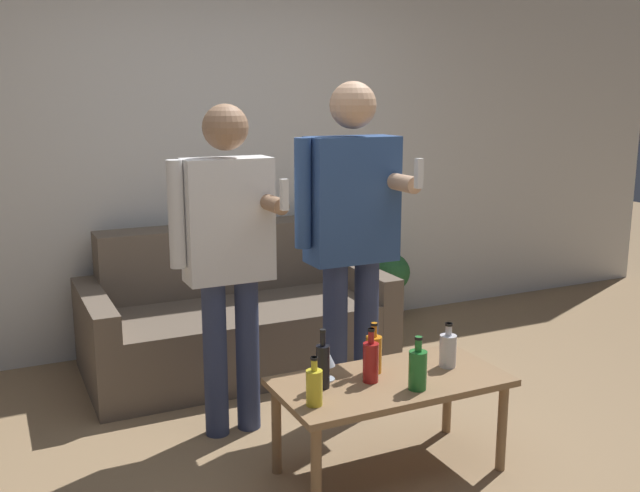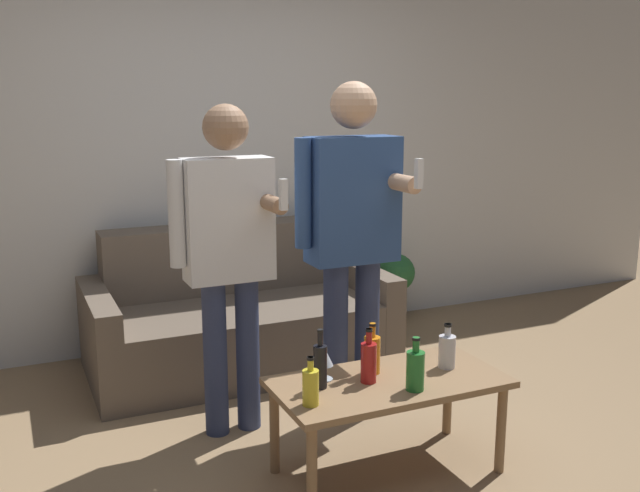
% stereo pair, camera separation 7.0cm
% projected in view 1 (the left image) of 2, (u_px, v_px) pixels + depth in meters
% --- Properties ---
extents(ground_plane, '(16.00, 16.00, 0.00)m').
position_uv_depth(ground_plane, '(342.00, 472.00, 3.21)').
color(ground_plane, '#997A56').
extents(wall_back, '(8.00, 0.06, 2.70)m').
position_uv_depth(wall_back, '(205.00, 144.00, 4.70)').
color(wall_back, silver).
rests_on(wall_back, ground_plane).
extents(couch, '(1.83, 0.93, 0.84)m').
position_uv_depth(couch, '(234.00, 317.00, 4.46)').
color(couch, '#6B5B4C').
rests_on(couch, ground_plane).
extents(coffee_table, '(1.02, 0.51, 0.44)m').
position_uv_depth(coffee_table, '(391.00, 390.00, 3.14)').
color(coffee_table, '#8E6B47').
rests_on(coffee_table, ground_plane).
extents(bottle_orange, '(0.07, 0.07, 0.23)m').
position_uv_depth(bottle_orange, '(374.00, 353.00, 3.18)').
color(bottle_orange, orange).
rests_on(bottle_orange, coffee_table).
extents(bottle_green, '(0.07, 0.07, 0.20)m').
position_uv_depth(bottle_green, '(314.00, 386.00, 2.85)').
color(bottle_green, yellow).
rests_on(bottle_green, coffee_table).
extents(bottle_dark, '(0.06, 0.06, 0.26)m').
position_uv_depth(bottle_dark, '(323.00, 365.00, 3.01)').
color(bottle_dark, black).
rests_on(bottle_dark, coffee_table).
extents(bottle_yellow, '(0.08, 0.08, 0.23)m').
position_uv_depth(bottle_yellow, '(418.00, 369.00, 3.00)').
color(bottle_yellow, '#23752D').
rests_on(bottle_yellow, coffee_table).
extents(bottle_red, '(0.07, 0.07, 0.24)m').
position_uv_depth(bottle_red, '(371.00, 361.00, 3.08)').
color(bottle_red, '#B21E1E').
rests_on(bottle_red, coffee_table).
extents(bottle_clear, '(0.08, 0.08, 0.21)m').
position_uv_depth(bottle_clear, '(448.00, 349.00, 3.25)').
color(bottle_clear, silver).
rests_on(bottle_clear, coffee_table).
extents(wine_glass_near, '(0.08, 0.08, 0.15)m').
position_uv_depth(wine_glass_near, '(326.00, 357.00, 3.10)').
color(wine_glass_near, silver).
rests_on(wine_glass_near, coffee_table).
extents(person_standing_left, '(0.49, 0.42, 1.63)m').
position_uv_depth(person_standing_left, '(228.00, 246.00, 3.41)').
color(person_standing_left, navy).
rests_on(person_standing_left, ground_plane).
extents(person_standing_right, '(0.54, 0.45, 1.73)m').
position_uv_depth(person_standing_right, '(351.00, 227.00, 3.58)').
color(person_standing_right, navy).
rests_on(person_standing_right, ground_plane).
extents(potted_plant, '(0.28, 0.28, 0.54)m').
position_uv_depth(potted_plant, '(391.00, 279.00, 5.19)').
color(potted_plant, silver).
rests_on(potted_plant, ground_plane).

